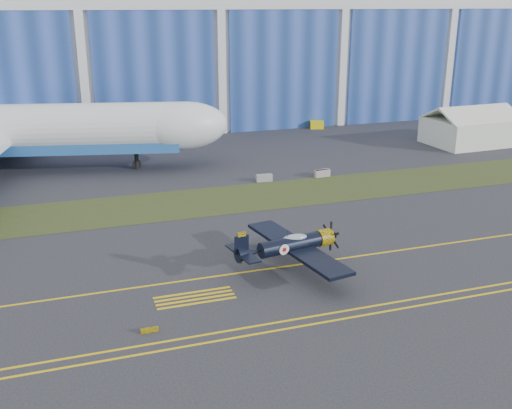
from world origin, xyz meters
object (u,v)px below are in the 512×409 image
object	(u,v)px
warbird	(291,245)
shipping_container	(181,133)
tent	(471,125)
tug	(317,125)

from	to	relation	value
warbird	shipping_container	bearing A→B (deg)	78.44
tent	shipping_container	size ratio (longest dim) A/B	2.21
tent	tug	world-z (taller)	tent
tent	tug	bearing A→B (deg)	130.70
shipping_container	tug	xyz separation A→B (m)	(24.67, 2.17, -0.66)
warbird	tent	xyz separation A→B (m)	(43.84, 34.55, 0.85)
shipping_container	tug	world-z (taller)	shipping_container
shipping_container	tug	size ratio (longest dim) A/B	2.68
warbird	shipping_container	xyz separation A→B (m)	(1.36, 51.06, -0.86)
tent	shipping_container	world-z (taller)	tent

